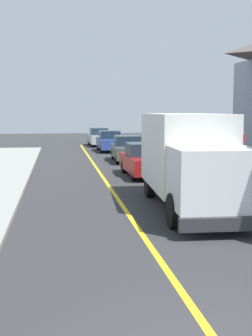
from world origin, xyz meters
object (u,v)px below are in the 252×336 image
at_px(parked_car_mid, 127,149).
at_px(parked_car_furthest, 99,137).
at_px(parked_car_far, 110,142).
at_px(stop_sign, 235,148).
at_px(box_truck, 189,156).
at_px(parked_car_near, 144,160).

xyz_separation_m(parked_car_mid, parked_car_furthest, (-0.65, 12.94, 0.00)).
height_order(parked_car_far, parked_car_furthest, same).
relative_size(parked_car_mid, stop_sign, 1.68).
bearing_deg(stop_sign, parked_car_furthest, 96.77).
xyz_separation_m(box_truck, parked_car_near, (-0.11, 7.42, -0.97)).
relative_size(parked_car_near, stop_sign, 1.67).
bearing_deg(parked_car_mid, parked_car_near, -91.81).
bearing_deg(parked_car_near, parked_car_mid, 88.19).
bearing_deg(parked_car_furthest, box_truck, -88.82).
bearing_deg(parked_car_far, parked_car_mid, -87.51).
distance_m(parked_car_near, parked_car_mid, 6.56).
bearing_deg(parked_car_far, stop_sign, -82.22).
xyz_separation_m(parked_car_near, parked_car_furthest, (-0.44, 19.50, 0.00)).
height_order(parked_car_near, stop_sign, stop_sign).
xyz_separation_m(parked_car_near, parked_car_far, (-0.11, 13.77, 0.00)).
distance_m(parked_car_near, parked_car_far, 13.77).
distance_m(box_truck, stop_sign, 3.05).
height_order(parked_car_near, parked_car_mid, same).
xyz_separation_m(box_truck, parked_car_far, (-0.22, 21.19, -0.97)).
height_order(box_truck, parked_car_near, box_truck).
bearing_deg(parked_car_mid, box_truck, -90.38).
bearing_deg(parked_car_near, parked_car_far, 90.44).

